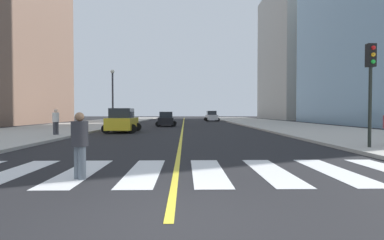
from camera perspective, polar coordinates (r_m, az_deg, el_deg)
The scene contains 13 objects.
ground_plane at distance 4.88m, azimuth -4.43°, elevation -18.85°, with size 220.00×220.00×0.00m, color black.
sidewalk_kerb_east at distance 27.36m, azimuth 24.61°, elevation -1.99°, with size 10.00×120.00×0.15m, color #B2ADA3.
sidewalk_kerb_west at distance 27.59m, azimuth -28.15°, elevation -2.01°, with size 10.00×120.00×0.15m, color #B2ADA3.
crosswalk_paint at distance 8.73m, azimuth -2.97°, elevation -9.63°, with size 13.50×4.00×0.01m.
lane_divider_paint at distance 44.60m, azimuth -1.62°, elevation -0.63°, with size 0.16×80.00×0.01m, color yellow.
parking_garage_concrete at distance 77.89m, azimuth 20.85°, elevation 11.43°, with size 18.00×24.00×30.41m, color #B2ADA3.
car_white_nearest at distance 55.49m, azimuth 3.68°, elevation 0.69°, with size 2.69×4.23×1.86m.
car_black_second at distance 35.85m, azimuth -4.82°, elevation 0.10°, with size 2.40×3.82×1.70m.
car_yellow_third at distance 25.89m, azimuth -12.90°, elevation -0.20°, with size 2.79×4.45×1.98m.
traffic_light_near_corner at distance 15.46m, azimuth 30.43°, elevation 7.37°, with size 0.36×0.41×4.50m.
pedestrian_crossing at distance 8.16m, azimuth -20.24°, elevation -3.96°, with size 0.42×0.42×1.69m.
pedestrian_walking_west at distance 22.60m, azimuth -24.13°, elevation -0.10°, with size 0.43×0.43×1.73m.
street_lamp at distance 36.51m, azimuth -14.62°, elevation 5.12°, with size 0.44×0.44×6.42m.
Camera 1 is at (0.25, -4.56, 1.70)m, focal length 28.52 mm.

